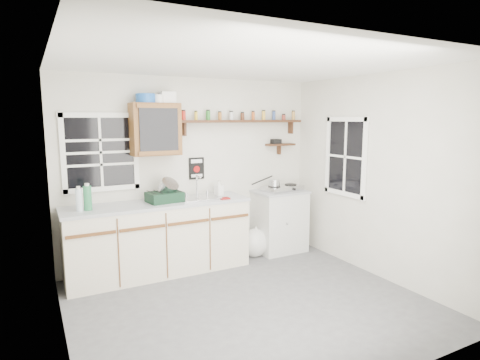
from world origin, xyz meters
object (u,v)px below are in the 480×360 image
(right_cabinet, at_px, (279,221))
(spice_shelf, at_px, (242,120))
(upper_cabinet, at_px, (155,129))
(dish_rack, at_px, (166,194))
(main_cabinet, at_px, (159,238))
(hotplate, at_px, (283,188))

(right_cabinet, relative_size, spice_shelf, 0.48)
(upper_cabinet, bearing_deg, dish_rack, -67.16)
(upper_cabinet, bearing_deg, spice_shelf, 3.13)
(spice_shelf, bearing_deg, dish_rack, -169.75)
(main_cabinet, bearing_deg, spice_shelf, 9.30)
(spice_shelf, xyz_separation_m, dish_rack, (-1.20, -0.22, -0.91))
(main_cabinet, relative_size, spice_shelf, 1.21)
(right_cabinet, bearing_deg, dish_rack, -179.01)
(right_cabinet, xyz_separation_m, upper_cabinet, (-1.80, 0.12, 1.37))
(main_cabinet, distance_m, upper_cabinet, 1.37)
(spice_shelf, bearing_deg, main_cabinet, -170.70)
(dish_rack, distance_m, hotplate, 1.77)
(upper_cabinet, distance_m, spice_shelf, 1.27)
(main_cabinet, distance_m, spice_shelf, 1.97)
(upper_cabinet, relative_size, spice_shelf, 0.34)
(dish_rack, bearing_deg, right_cabinet, -6.21)
(main_cabinet, height_order, spice_shelf, spice_shelf)
(right_cabinet, relative_size, hotplate, 1.48)
(spice_shelf, bearing_deg, right_cabinet, -19.34)
(hotplate, bearing_deg, spice_shelf, 152.70)
(spice_shelf, distance_m, hotplate, 1.15)
(upper_cabinet, distance_m, dish_rack, 0.82)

